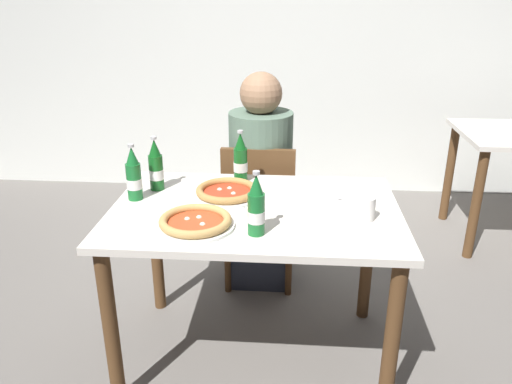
% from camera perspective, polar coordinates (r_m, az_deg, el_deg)
% --- Properties ---
extents(ground_plane, '(8.00, 8.00, 0.00)m').
position_cam_1_polar(ground_plane, '(2.49, -0.09, -17.79)').
color(ground_plane, slate).
extents(back_wall_tiled, '(7.00, 0.10, 2.60)m').
position_cam_1_polar(back_wall_tiled, '(4.12, 2.35, 17.92)').
color(back_wall_tiled, white).
rests_on(back_wall_tiled, ground_plane).
extents(dining_table_main, '(1.20, 0.80, 0.75)m').
position_cam_1_polar(dining_table_main, '(2.14, -0.10, -4.59)').
color(dining_table_main, silver).
rests_on(dining_table_main, ground_plane).
extents(chair_behind_table, '(0.41, 0.41, 0.85)m').
position_cam_1_polar(chair_behind_table, '(2.76, 0.42, -1.77)').
color(chair_behind_table, brown).
rests_on(chair_behind_table, ground_plane).
extents(diner_seated, '(0.34, 0.34, 1.21)m').
position_cam_1_polar(diner_seated, '(2.76, 0.53, 0.58)').
color(diner_seated, '#2D3342').
rests_on(diner_seated, ground_plane).
extents(pizza_margherita_near, '(0.29, 0.29, 0.04)m').
position_cam_1_polar(pizza_margherita_near, '(2.20, -3.31, 0.01)').
color(pizza_margherita_near, white).
rests_on(pizza_margherita_near, dining_table_main).
extents(pizza_marinara_far, '(0.30, 0.30, 0.04)m').
position_cam_1_polar(pizza_marinara_far, '(1.93, -6.89, -3.42)').
color(pizza_marinara_far, white).
rests_on(pizza_marinara_far, dining_table_main).
extents(beer_bottle_left, '(0.07, 0.07, 0.25)m').
position_cam_1_polar(beer_bottle_left, '(2.20, -13.72, 1.73)').
color(beer_bottle_left, '#196B2D').
rests_on(beer_bottle_left, dining_table_main).
extents(beer_bottle_center, '(0.07, 0.07, 0.25)m').
position_cam_1_polar(beer_bottle_center, '(2.29, -11.30, 2.75)').
color(beer_bottle_center, '#14591E').
rests_on(beer_bottle_center, dining_table_main).
extents(beer_bottle_right, '(0.07, 0.07, 0.25)m').
position_cam_1_polar(beer_bottle_right, '(1.83, 0.02, -1.84)').
color(beer_bottle_right, '#196B2D').
rests_on(beer_bottle_right, dining_table_main).
extents(beer_bottle_extra, '(0.07, 0.07, 0.25)m').
position_cam_1_polar(beer_bottle_extra, '(2.35, -1.77, 3.64)').
color(beer_bottle_extra, '#14591E').
rests_on(beer_bottle_extra, dining_table_main).
extents(napkin_with_cutlery, '(0.22, 0.22, 0.01)m').
position_cam_1_polar(napkin_with_cutlery, '(2.26, 7.93, 0.01)').
color(napkin_with_cutlery, white).
rests_on(napkin_with_cutlery, dining_table_main).
extents(paper_cup, '(0.07, 0.07, 0.09)m').
position_cam_1_polar(paper_cup, '(2.01, 12.38, -1.82)').
color(paper_cup, white).
rests_on(paper_cup, dining_table_main).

